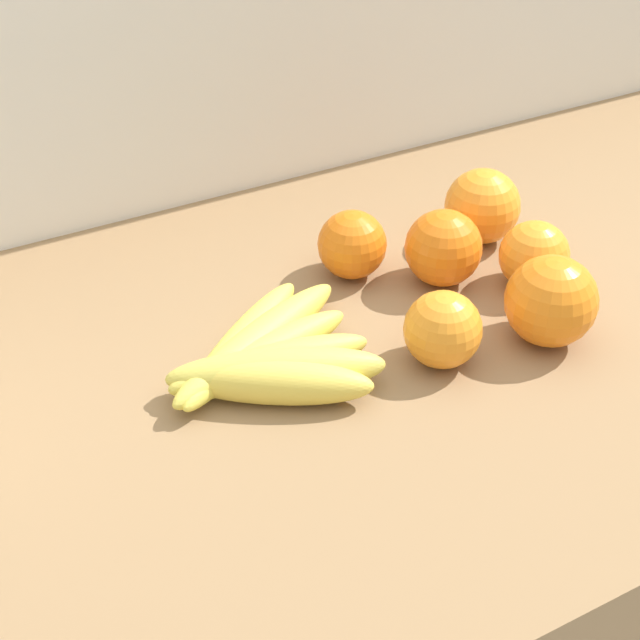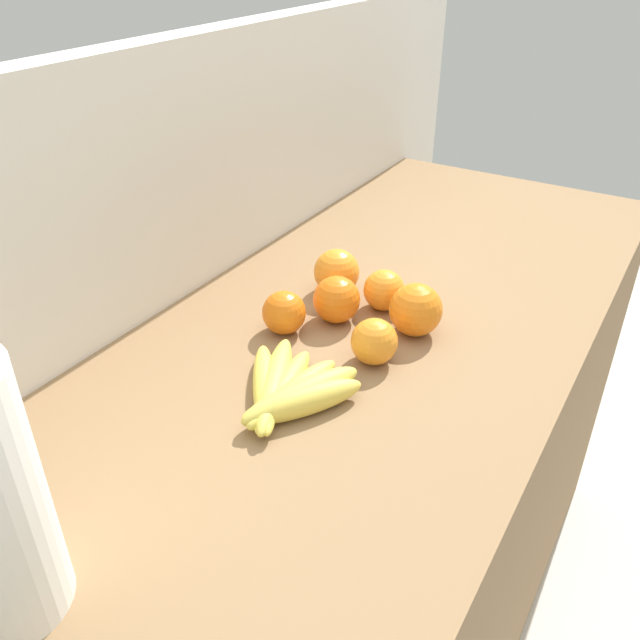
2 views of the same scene
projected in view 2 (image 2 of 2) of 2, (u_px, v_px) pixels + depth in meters
name	position (u px, v px, depth m)	size (l,w,h in m)	color
counter	(365.00, 514.00, 1.29)	(1.56, 0.63, 0.90)	olive
wall_back	(219.00, 377.00, 1.34)	(1.96, 0.06, 1.30)	silver
banana_bunch	(288.00, 392.00, 0.87)	(0.21, 0.20, 0.04)	#E4C84C
orange_front	(336.00, 300.00, 1.04)	(0.08, 0.08, 0.08)	orange
orange_back_right	(374.00, 342.00, 0.94)	(0.07, 0.07, 0.07)	orange
orange_far_right	(384.00, 290.00, 1.07)	(0.07, 0.07, 0.07)	orange
orange_back_left	(284.00, 313.00, 1.01)	(0.07, 0.07, 0.07)	orange
orange_center	(337.00, 272.00, 1.12)	(0.08, 0.08, 0.08)	orange
orange_right	(415.00, 310.00, 1.00)	(0.08, 0.08, 0.08)	orange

